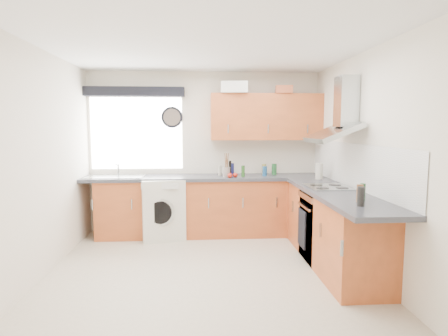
{
  "coord_description": "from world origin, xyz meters",
  "views": [
    {
      "loc": [
        -0.08,
        -4.12,
        1.64
      ],
      "look_at": [
        0.25,
        0.85,
        1.1
      ],
      "focal_mm": 30.0,
      "sensor_mm": 36.0,
      "label": 1
    }
  ],
  "objects": [
    {
      "name": "ground_plane",
      "position": [
        0.0,
        0.0,
        0.0
      ],
      "size": [
        3.6,
        3.6,
        0.0
      ],
      "primitive_type": "plane",
      "color": "beige"
    },
    {
      "name": "ceiling",
      "position": [
        0.0,
        0.0,
        2.5
      ],
      "size": [
        3.6,
        3.6,
        0.02
      ],
      "primitive_type": "cube",
      "color": "white",
      "rests_on": "wall_back"
    },
    {
      "name": "wall_back",
      "position": [
        0.0,
        1.8,
        1.25
      ],
      "size": [
        3.6,
        0.02,
        2.5
      ],
      "primitive_type": "cube",
      "color": "silver",
      "rests_on": "ground_plane"
    },
    {
      "name": "wall_front",
      "position": [
        0.0,
        -1.8,
        1.25
      ],
      "size": [
        3.6,
        0.02,
        2.5
      ],
      "primitive_type": "cube",
      "color": "silver",
      "rests_on": "ground_plane"
    },
    {
      "name": "wall_left",
      "position": [
        -1.8,
        0.0,
        1.25
      ],
      "size": [
        0.02,
        3.6,
        2.5
      ],
      "primitive_type": "cube",
      "color": "silver",
      "rests_on": "ground_plane"
    },
    {
      "name": "wall_right",
      "position": [
        1.8,
        0.0,
        1.25
      ],
      "size": [
        0.02,
        3.6,
        2.5
      ],
      "primitive_type": "cube",
      "color": "silver",
      "rests_on": "ground_plane"
    },
    {
      "name": "window",
      "position": [
        -1.05,
        1.79,
        1.55
      ],
      "size": [
        1.4,
        0.02,
        1.1
      ],
      "primitive_type": "cube",
      "color": "beige",
      "rests_on": "wall_back"
    },
    {
      "name": "window_blind",
      "position": [
        -1.05,
        1.7,
        2.18
      ],
      "size": [
        1.5,
        0.18,
        0.14
      ],
      "primitive_type": "cube",
      "color": "black",
      "rests_on": "wall_back"
    },
    {
      "name": "splashback",
      "position": [
        1.79,
        0.3,
        1.18
      ],
      "size": [
        0.01,
        3.0,
        0.54
      ],
      "primitive_type": "cube",
      "color": "white",
      "rests_on": "wall_right"
    },
    {
      "name": "base_cab_back",
      "position": [
        -0.1,
        1.51,
        0.43
      ],
      "size": [
        3.0,
        0.58,
        0.86
      ],
      "primitive_type": "cube",
      "color": "#9E4821",
      "rests_on": "ground_plane"
    },
    {
      "name": "base_cab_corner",
      "position": [
        1.5,
        1.5,
        0.43
      ],
      "size": [
        0.6,
        0.6,
        0.86
      ],
      "primitive_type": "cube",
      "color": "#9E4821",
      "rests_on": "ground_plane"
    },
    {
      "name": "base_cab_right",
      "position": [
        1.51,
        0.15,
        0.43
      ],
      "size": [
        0.58,
        2.1,
        0.86
      ],
      "primitive_type": "cube",
      "color": "#9E4821",
      "rests_on": "ground_plane"
    },
    {
      "name": "worktop_back",
      "position": [
        0.0,
        1.5,
        0.89
      ],
      "size": [
        3.6,
        0.62,
        0.05
      ],
      "primitive_type": "cube",
      "color": "#2D2F35",
      "rests_on": "base_cab_back"
    },
    {
      "name": "worktop_right",
      "position": [
        1.5,
        0.0,
        0.89
      ],
      "size": [
        0.62,
        2.42,
        0.05
      ],
      "primitive_type": "cube",
      "color": "#2D2F35",
      "rests_on": "base_cab_right"
    },
    {
      "name": "sink",
      "position": [
        -1.33,
        1.5,
        0.95
      ],
      "size": [
        0.84,
        0.46,
        0.1
      ],
      "primitive_type": null,
      "color": "#A6AEB1",
      "rests_on": "worktop_back"
    },
    {
      "name": "oven",
      "position": [
        1.5,
        0.3,
        0.42
      ],
      "size": [
        0.56,
        0.58,
        0.85
      ],
      "primitive_type": "cube",
      "color": "black",
      "rests_on": "ground_plane"
    },
    {
      "name": "hob_plate",
      "position": [
        1.5,
        0.3,
        0.92
      ],
      "size": [
        0.52,
        0.52,
        0.01
      ],
      "primitive_type": "cube",
      "color": "#A6AEB1",
      "rests_on": "worktop_right"
    },
    {
      "name": "extractor_hood",
      "position": [
        1.6,
        0.3,
        1.77
      ],
      "size": [
        0.52,
        0.78,
        0.66
      ],
      "primitive_type": null,
      "color": "#A6AEB1",
      "rests_on": "wall_right"
    },
    {
      "name": "upper_cabinets",
      "position": [
        0.95,
        1.62,
        1.8
      ],
      "size": [
        1.7,
        0.35,
        0.7
      ],
      "primitive_type": "cube",
      "color": "#9E4821",
      "rests_on": "wall_back"
    },
    {
      "name": "washing_machine",
      "position": [
        -0.64,
        1.4,
        0.45
      ],
      "size": [
        0.72,
        0.7,
        0.89
      ],
      "primitive_type": "cube",
      "rotation": [
        0.0,
        0.0,
        0.21
      ],
      "color": "beige",
      "rests_on": "ground_plane"
    },
    {
      "name": "wall_clock",
      "position": [
        -0.5,
        1.76,
        1.8
      ],
      "size": [
        0.33,
        0.04,
        0.33
      ],
      "primitive_type": "cylinder",
      "rotation": [
        1.57,
        0.0,
        0.0
      ],
      "color": "black",
      "rests_on": "wall_back"
    },
    {
      "name": "casserole",
      "position": [
        0.46,
        1.52,
        2.23
      ],
      "size": [
        0.43,
        0.34,
        0.16
      ],
      "primitive_type": "cube",
      "rotation": [
        0.0,
        0.0,
        -0.16
      ],
      "color": "beige",
      "rests_on": "upper_cabinets"
    },
    {
      "name": "storage_box",
      "position": [
        1.2,
        1.52,
        2.21
      ],
      "size": [
        0.27,
        0.24,
        0.11
      ],
      "primitive_type": "cube",
      "rotation": [
        0.0,
        0.0,
        -0.14
      ],
      "color": "#9B4727",
      "rests_on": "upper_cabinets"
    },
    {
      "name": "utensil_pot",
      "position": [
        0.32,
        1.35,
        0.98
      ],
      "size": [
        0.12,
        0.12,
        0.15
      ],
      "primitive_type": "cylinder",
      "rotation": [
        0.0,
        0.0,
        0.13
      ],
      "color": "slate",
      "rests_on": "worktop_back"
    },
    {
      "name": "kitchen_roll",
      "position": [
        1.62,
        1.05,
        1.02
      ],
      "size": [
        0.13,
        0.13,
        0.23
      ],
      "primitive_type": "cylinder",
      "rotation": [
        0.0,
        0.0,
        0.29
      ],
      "color": "beige",
      "rests_on": "worktop_right"
    },
    {
      "name": "tomato_cluster",
      "position": [
        0.39,
        1.3,
        0.95
      ],
      "size": [
        0.16,
        0.16,
        0.07
      ],
      "primitive_type": null,
      "rotation": [
        0.0,
        0.0,
        0.02
      ],
      "color": "#AB1E10",
      "rests_on": "worktop_back"
    },
    {
      "name": "jar_0",
      "position": [
        1.08,
        1.57,
        1.0
      ],
      "size": [
        0.07,
        0.07,
        0.17
      ],
      "primitive_type": "cylinder",
      "color": "#1D5126",
      "rests_on": "worktop_back"
    },
    {
      "name": "jar_1",
      "position": [
        0.91,
        1.44,
        0.98
      ],
      "size": [
        0.07,
        0.07,
        0.15
      ],
      "primitive_type": "cylinder",
      "color": "navy",
      "rests_on": "worktop_back"
    },
    {
      "name": "jar_2",
      "position": [
        1.09,
        1.64,
        0.97
      ],
      "size": [
        0.07,
        0.07,
        0.12
      ],
      "primitive_type": "cylinder",
      "color": "#1E4217",
      "rests_on": "worktop_back"
    },
    {
      "name": "jar_3",
      "position": [
        0.42,
        1.65,
        1.0
      ],
      "size": [
        0.07,
        0.07,
        0.17
      ],
      "primitive_type": "cylinder",
      "color": "#141646",
      "rests_on": "worktop_back"
    },
    {
      "name": "jar_4",
      "position": [
        0.93,
        1.61,
        0.99
      ],
      "size": [
        0.07,
        0.07,
        0.16
      ],
      "primitive_type": "cylinder",
      "color": "olive",
      "rests_on": "worktop_back"
    },
    {
      "name": "jar_5",
      "position": [
        0.57,
        1.36,
        0.99
      ],
      "size": [
        0.05,
        0.05,
        0.17
      ],
      "primitive_type": "cylinder",
      "color": "#24511D",
      "rests_on": "worktop_back"
    },
    {
      "name": "jar_6",
      "position": [
        0.23,
        1.55,
        0.98
      ],
      "size": [
        0.05,
        0.05,
        0.15
      ],
      "primitive_type": "cylinder",
      "color": "#A29B8A",
      "rests_on": "worktop_back"
    },
    {
      "name": "jar_7",
      "position": [
        0.37,
        1.37,
        1.03
      ],
      "size": [
        0.04,
        0.04,
        0.24
      ],
      "primitive_type": "cylinder",
      "color": "black",
      "rests_on": "worktop_back"
    },
    {
      "name": "bottle_0",
      "position": [
        1.42,
        -0.77,
        1.0
      ],
      "size": [
        0.07,
        0.07,
        0.18
      ],
      "primitive_type": "cylinder",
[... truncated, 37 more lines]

